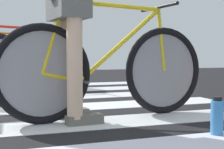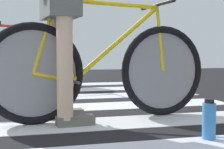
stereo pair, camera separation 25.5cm
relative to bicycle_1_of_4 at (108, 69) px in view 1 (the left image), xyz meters
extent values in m
torus|color=black|center=(-0.50, -0.05, -0.03)|extent=(0.72, 0.13, 0.72)
torus|color=black|center=(0.51, 0.05, -0.03)|extent=(0.72, 0.13, 0.72)
cylinder|color=gray|center=(-0.50, -0.05, -0.03)|extent=(0.60, 0.07, 0.61)
cylinder|color=gray|center=(0.51, 0.05, -0.03)|extent=(0.60, 0.07, 0.61)
cylinder|color=yellow|center=(0.05, 0.01, 0.48)|extent=(0.80, 0.11, 0.05)
cylinder|color=yellow|center=(0.11, 0.01, 0.19)|extent=(0.70, 0.10, 0.59)
cylinder|color=yellow|center=(-0.28, -0.03, 0.20)|extent=(0.16, 0.05, 0.59)
cylinder|color=yellow|center=(-0.36, -0.04, -0.06)|extent=(0.29, 0.06, 0.09)
cylinder|color=yellow|center=(-0.42, -0.04, 0.23)|extent=(0.19, 0.04, 0.53)
cylinder|color=yellow|center=(0.48, 0.05, 0.22)|extent=(0.09, 0.04, 0.50)
cylinder|color=black|center=(0.45, 0.05, 0.49)|extent=(0.08, 0.52, 0.03)
cylinder|color=#4C4C51|center=(-0.22, -0.02, -0.09)|extent=(0.05, 0.34, 0.02)
cylinder|color=beige|center=(-0.33, 0.11, 0.13)|extent=(0.11, 0.11, 0.93)
cylinder|color=beige|center=(-0.30, -0.17, 0.13)|extent=(0.11, 0.11, 0.93)
cube|color=#5F5F5B|center=(-0.31, -0.03, 0.50)|extent=(0.26, 0.43, 0.28)
cube|color=#626056|center=(-0.26, 0.11, -0.35)|extent=(0.27, 0.13, 0.07)
cube|color=#626056|center=(-0.23, -0.16, -0.35)|extent=(0.27, 0.13, 0.07)
torus|color=black|center=(-0.10, 2.57, -0.03)|extent=(0.72, 0.15, 0.72)
cylinder|color=gray|center=(-0.10, 2.57, -0.03)|extent=(0.60, 0.08, 0.61)
cylinder|color=red|center=(-0.56, 2.51, 0.48)|extent=(0.80, 0.14, 0.05)
cylinder|color=red|center=(-0.50, 2.52, 0.19)|extent=(0.70, 0.12, 0.59)
cylinder|color=red|center=(-0.13, 2.56, 0.22)|extent=(0.09, 0.04, 0.50)
cylinder|color=black|center=(-0.16, 2.56, 0.49)|extent=(0.09, 0.52, 0.03)
torus|color=black|center=(-0.37, 3.99, -0.03)|extent=(0.72, 0.16, 0.72)
cylinder|color=gray|center=(-0.37, 3.99, -0.03)|extent=(0.60, 0.10, 0.61)
cylinder|color=orange|center=(-0.40, 3.99, 0.22)|extent=(0.09, 0.04, 0.50)
cylinder|color=black|center=(-0.43, 3.98, 0.49)|extent=(0.11, 0.52, 0.03)
cylinder|color=#3A84CE|center=(0.46, -0.73, -0.28)|extent=(0.08, 0.08, 0.21)
cylinder|color=black|center=(0.46, -0.73, -0.16)|extent=(0.05, 0.05, 0.02)
camera|label=1|loc=(-0.85, -2.47, 0.12)|focal=54.87mm
camera|label=2|loc=(-0.59, -2.47, 0.12)|focal=54.87mm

